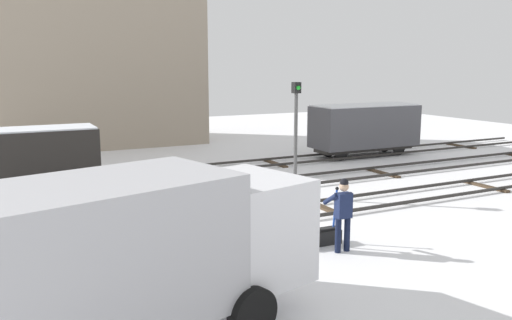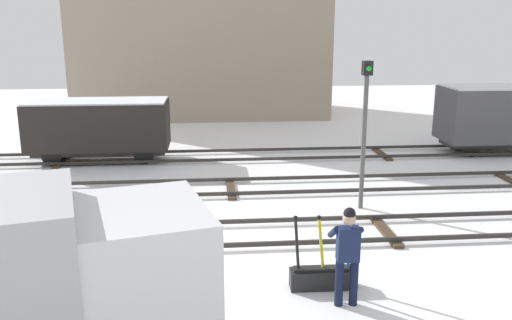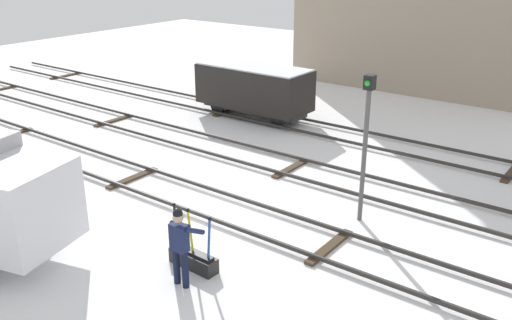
# 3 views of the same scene
# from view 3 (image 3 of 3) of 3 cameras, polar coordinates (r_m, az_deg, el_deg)

# --- Properties ---
(ground_plane) EXTENTS (60.00, 60.00, 0.00)m
(ground_plane) POSITION_cam_3_polar(r_m,az_deg,el_deg) (15.44, -3.90, -5.10)
(ground_plane) COLOR white
(track_main_line) EXTENTS (44.00, 1.94, 0.18)m
(track_main_line) POSITION_cam_3_polar(r_m,az_deg,el_deg) (15.39, -3.91, -4.75)
(track_main_line) COLOR #2D2B28
(track_main_line) RESTS_ON ground_plane
(track_siding_near) EXTENTS (44.00, 1.94, 0.18)m
(track_siding_near) POSITION_cam_3_polar(r_m,az_deg,el_deg) (18.08, 3.66, -0.64)
(track_siding_near) COLOR #2D2B28
(track_siding_near) RESTS_ON ground_plane
(track_siding_far) EXTENTS (44.00, 1.94, 0.18)m
(track_siding_far) POSITION_cam_3_polar(r_m,az_deg,el_deg) (21.28, 9.48, 2.54)
(track_siding_far) COLOR #2D2B28
(track_siding_far) RESTS_ON ground_plane
(switch_lever_frame) EXTENTS (1.25, 0.39, 1.45)m
(switch_lever_frame) POSITION_cam_3_polar(r_m,az_deg,el_deg) (12.78, -6.47, -9.96)
(switch_lever_frame) COLOR black
(switch_lever_frame) RESTS_ON ground_plane
(rail_worker) EXTENTS (0.54, 0.65, 1.82)m
(rail_worker) POSITION_cam_3_polar(r_m,az_deg,el_deg) (11.82, -7.80, -8.37)
(rail_worker) COLOR #111831
(rail_worker) RESTS_ON ground_plane
(signal_post) EXTENTS (0.24, 0.32, 3.92)m
(signal_post) POSITION_cam_3_polar(r_m,az_deg,el_deg) (14.18, 11.23, 2.56)
(signal_post) COLOR #4C4C4C
(signal_post) RESTS_ON ground_plane
(freight_car_mid_siding) EXTENTS (4.88, 1.96, 2.20)m
(freight_car_mid_siding) POSITION_cam_3_polar(r_m,az_deg,el_deg) (23.24, -0.23, 7.44)
(freight_car_mid_siding) COLOR #2D2B28
(freight_car_mid_siding) RESTS_ON ground_plane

